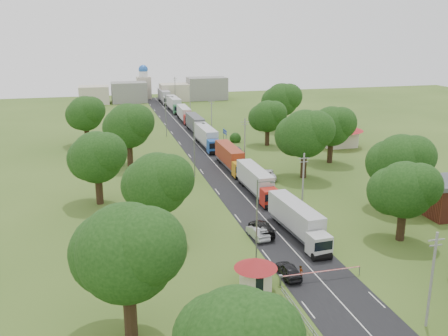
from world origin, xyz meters
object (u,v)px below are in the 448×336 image
object	(u,v)px
guard_booth	(256,270)
car_lane_front	(289,270)
boom_barrier	(309,274)
truck_0	(298,220)
pedestrian_near	(301,273)
car_lane_mid	(258,233)
info_sign	(225,135)

from	to	relation	value
guard_booth	car_lane_front	bearing A→B (deg)	20.41
boom_barrier	truck_0	size ratio (longest dim) A/B	0.64
pedestrian_near	truck_0	bearing A→B (deg)	25.54
car_lane_front	car_lane_mid	world-z (taller)	car_lane_mid
truck_0	pedestrian_near	world-z (taller)	truck_0
guard_booth	car_lane_front	distance (m)	4.70
boom_barrier	pedestrian_near	size ratio (longest dim) A/B	5.65
car_lane_mid	boom_barrier	bearing A→B (deg)	93.35
car_lane_front	car_lane_mid	bearing A→B (deg)	-90.11
boom_barrier	pedestrian_near	xyz separation A→B (m)	(-0.69, 0.50, -0.07)
boom_barrier	guard_booth	size ratio (longest dim) A/B	2.10
boom_barrier	car_lane_front	xyz separation A→B (m)	(-1.64, 1.56, -0.15)
guard_booth	car_lane_front	size ratio (longest dim) A/B	1.02
pedestrian_near	car_lane_front	bearing A→B (deg)	88.52
boom_barrier	car_lane_front	world-z (taller)	car_lane_front
truck_0	pedestrian_near	xyz separation A→B (m)	(-4.17, -10.85, -1.31)
guard_booth	truck_0	world-z (taller)	truck_0
truck_0	car_lane_front	distance (m)	11.14
car_lane_mid	pedestrian_near	size ratio (longest dim) A/B	2.75
guard_booth	info_sign	size ratio (longest dim) A/B	1.07
guard_booth	pedestrian_near	bearing A→B (deg)	5.55
truck_0	car_lane_mid	world-z (taller)	truck_0
info_sign	car_lane_mid	distance (m)	48.75
guard_booth	pedestrian_near	size ratio (longest dim) A/B	2.69
boom_barrier	guard_booth	distance (m)	5.98
boom_barrier	info_sign	world-z (taller)	info_sign
boom_barrier	truck_0	world-z (taller)	truck_0
boom_barrier	guard_booth	bearing A→B (deg)	-179.99
boom_barrier	car_lane_mid	distance (m)	12.11
car_lane_front	car_lane_mid	xyz separation A→B (m)	(0.00, 10.44, 0.00)
car_lane_mid	pedestrian_near	xyz separation A→B (m)	(0.95, -11.50, 0.08)
guard_booth	info_sign	xyz separation A→B (m)	(12.40, 60.00, 0.84)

